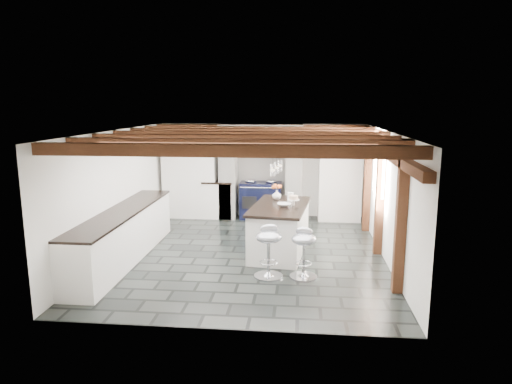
# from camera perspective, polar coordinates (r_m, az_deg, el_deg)

# --- Properties ---
(ground) EXTENTS (6.00, 6.00, 0.00)m
(ground) POSITION_cam_1_polar(r_m,az_deg,el_deg) (8.73, -0.91, -7.59)
(ground) COLOR black
(ground) RESTS_ON ground
(room_shell) EXTENTS (6.00, 6.03, 6.00)m
(room_shell) POSITION_cam_1_polar(r_m,az_deg,el_deg) (9.91, -3.52, 1.00)
(room_shell) COLOR white
(room_shell) RESTS_ON ground
(range_cooker) EXTENTS (1.00, 0.63, 0.99)m
(range_cooker) POSITION_cam_1_polar(r_m,az_deg,el_deg) (11.18, 0.61, -0.95)
(range_cooker) COLOR black
(range_cooker) RESTS_ON ground
(kitchen_island) EXTENTS (1.19, 1.96, 1.23)m
(kitchen_island) POSITION_cam_1_polar(r_m,az_deg,el_deg) (8.64, 2.98, -4.55)
(kitchen_island) COLOR white
(kitchen_island) RESTS_ON ground
(bar_stool_near) EXTENTS (0.50, 0.50, 0.83)m
(bar_stool_near) POSITION_cam_1_polar(r_m,az_deg,el_deg) (7.43, 6.02, -6.87)
(bar_stool_near) COLOR silver
(bar_stool_near) RESTS_ON ground
(bar_stool_far) EXTENTS (0.53, 0.53, 0.87)m
(bar_stool_far) POSITION_cam_1_polar(r_m,az_deg,el_deg) (7.40, 1.57, -6.66)
(bar_stool_far) COLOR silver
(bar_stool_far) RESTS_ON ground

